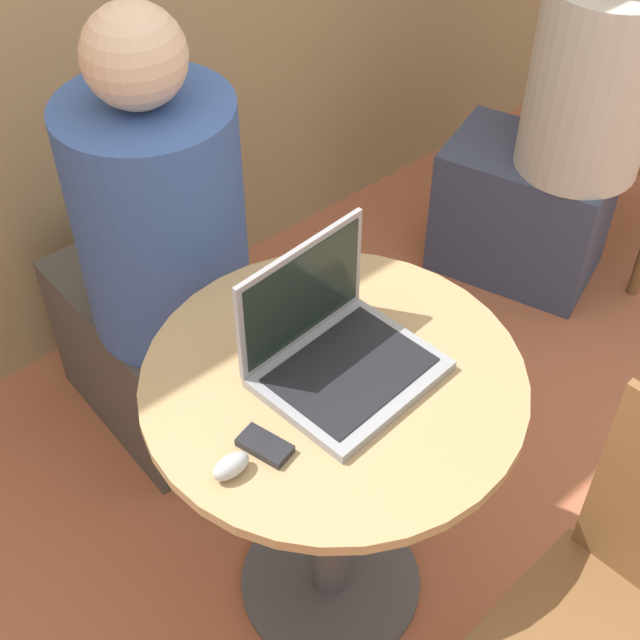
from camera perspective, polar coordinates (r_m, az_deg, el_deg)
name	(u,v)px	position (r m, az deg, el deg)	size (l,w,h in m)	color
ground_plane	(330,582)	(2.23, 0.67, -16.44)	(12.00, 12.00, 0.00)	#B26042
round_table	(332,450)	(1.79, 0.81, -8.29)	(0.71, 0.71, 0.74)	#4C4C51
laptop	(335,349)	(1.61, 0.97, -1.84)	(0.32, 0.28, 0.24)	gray
cell_phone	(265,446)	(1.52, -3.55, -8.03)	(0.07, 0.10, 0.02)	black
computer_mouse	(231,466)	(1.48, -5.72, -9.29)	(0.07, 0.04, 0.04)	#B2B2B7
person_seated	(158,282)	(2.19, -10.35, 2.42)	(0.38, 0.59, 1.23)	#4C4742
chair_background	(605,122)	(2.96, 17.78, 11.97)	(0.51, 0.51, 0.88)	brown
person_background	(558,144)	(2.76, 14.96, 10.83)	(0.49, 0.59, 1.18)	#3D4766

